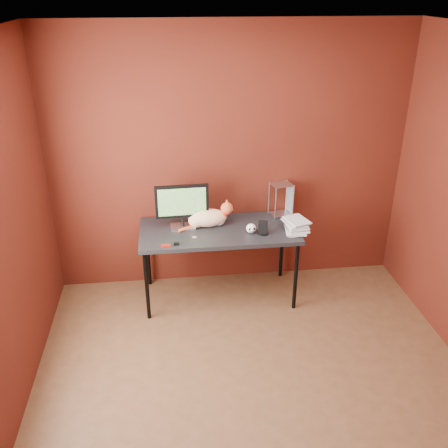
{
  "coord_description": "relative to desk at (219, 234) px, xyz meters",
  "views": [
    {
      "loc": [
        -0.6,
        -2.86,
        2.86
      ],
      "look_at": [
        -0.13,
        1.15,
        0.91
      ],
      "focal_mm": 40.0,
      "sensor_mm": 36.0,
      "label": 1
    }
  ],
  "objects": [
    {
      "name": "monitor",
      "position": [
        -0.34,
        0.08,
        0.29
      ],
      "size": [
        0.5,
        0.17,
        0.43
      ],
      "rotation": [
        0.0,
        0.0,
        0.04
      ],
      "color": "#AFAFB4",
      "rests_on": "desk"
    },
    {
      "name": "skull_mug",
      "position": [
        0.29,
        -0.12,
        0.1
      ],
      "size": [
        0.1,
        0.1,
        0.09
      ],
      "rotation": [
        0.0,
        0.0,
        0.01
      ],
      "color": "white",
      "rests_on": "desk"
    },
    {
      "name": "speaker",
      "position": [
        0.4,
        -0.14,
        0.11
      ],
      "size": [
        0.11,
        0.11,
        0.12
      ],
      "rotation": [
        0.0,
        0.0,
        -0.2
      ],
      "color": "black",
      "rests_on": "desk"
    },
    {
      "name": "room",
      "position": [
        0.15,
        -1.37,
        0.75
      ],
      "size": [
        3.52,
        3.52,
        2.61
      ],
      "color": "#54331D",
      "rests_on": "ground"
    },
    {
      "name": "cat",
      "position": [
        -0.09,
        0.08,
        0.14
      ],
      "size": [
        0.53,
        0.22,
        0.25
      ],
      "rotation": [
        0.0,
        0.0,
        0.04
      ],
      "color": "orange",
      "rests_on": "desk"
    },
    {
      "name": "book_stack",
      "position": [
        0.63,
        -0.12,
        0.67
      ],
      "size": [
        0.25,
        0.29,
        1.24
      ],
      "rotation": [
        0.0,
        0.0,
        0.09
      ],
      "color": "beige",
      "rests_on": "desk"
    },
    {
      "name": "desk",
      "position": [
        0.0,
        0.0,
        0.0
      ],
      "size": [
        1.5,
        0.7,
        0.75
      ],
      "color": "black",
      "rests_on": "ground"
    },
    {
      "name": "pocket_knife",
      "position": [
        -0.51,
        -0.29,
        0.06
      ],
      "size": [
        0.09,
        0.03,
        0.02
      ],
      "primitive_type": "cube",
      "rotation": [
        0.0,
        0.0,
        -0.08
      ],
      "color": "#97150B",
      "rests_on": "desk"
    },
    {
      "name": "washer",
      "position": [
        -0.24,
        -0.14,
        0.05
      ],
      "size": [
        0.04,
        0.04,
        0.0
      ],
      "primitive_type": "cylinder",
      "color": "#AFAFB4",
      "rests_on": "desk"
    },
    {
      "name": "black_gadget",
      "position": [
        -0.41,
        -0.27,
        0.06
      ],
      "size": [
        0.05,
        0.03,
        0.02
      ],
      "primitive_type": "cube",
      "rotation": [
        0.0,
        0.0,
        -0.02
      ],
      "color": "black",
      "rests_on": "desk"
    },
    {
      "name": "wire_rack",
      "position": [
        0.65,
        0.26,
        0.22
      ],
      "size": [
        0.23,
        0.2,
        0.34
      ],
      "rotation": [
        0.0,
        0.0,
        0.23
      ],
      "color": "#AFAFB4",
      "rests_on": "desk"
    }
  ]
}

